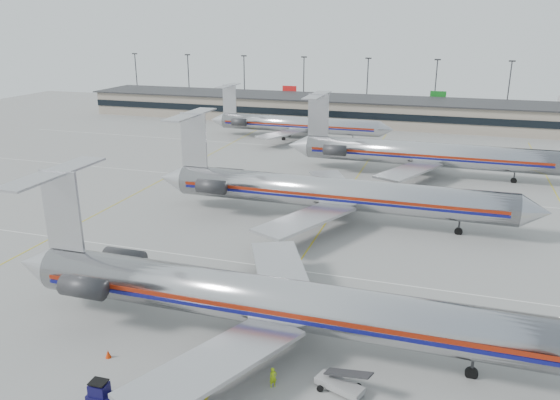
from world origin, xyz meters
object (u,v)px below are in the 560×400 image
at_px(jet_second_row, 329,192).
at_px(tug_center, 179,395).
at_px(jet_foreground, 266,300).
at_px(belt_loader, 341,384).

height_order(jet_second_row, tug_center, jet_second_row).
bearing_deg(jet_foreground, jet_second_row, 92.88).
relative_size(jet_foreground, tug_center, 18.45).
bearing_deg(jet_second_row, jet_foreground, -87.12).
bearing_deg(belt_loader, jet_second_row, 124.12).
height_order(jet_foreground, jet_second_row, jet_second_row).
bearing_deg(jet_second_row, belt_loader, -75.78).
relative_size(jet_foreground, jet_second_row, 0.98).
distance_m(jet_foreground, jet_second_row, 28.99).
bearing_deg(jet_foreground, belt_loader, -31.87).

